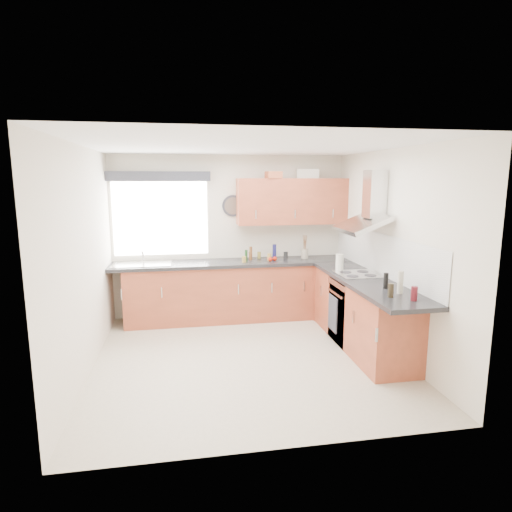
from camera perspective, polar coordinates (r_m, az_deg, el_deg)
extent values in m
plane|color=beige|center=(5.32, -1.11, -13.45)|extent=(3.60, 3.60, 0.00)
cube|color=white|center=(4.89, -1.21, 14.48)|extent=(3.60, 3.60, 0.02)
cube|color=silver|center=(6.72, -3.50, 2.60)|extent=(3.60, 0.02, 2.50)
cube|color=silver|center=(3.23, 3.73, -5.69)|extent=(3.60, 0.02, 2.50)
cube|color=silver|center=(5.01, -21.94, -0.71)|extent=(0.02, 3.60, 2.50)
cube|color=silver|center=(5.52, 17.65, 0.49)|extent=(0.02, 3.60, 2.50)
cube|color=beige|center=(6.64, -12.59, 4.90)|extent=(1.40, 0.02, 1.10)
cube|color=#2B2C34|center=(6.53, -12.84, 10.34)|extent=(1.50, 0.18, 0.14)
cube|color=white|center=(5.79, 16.16, 0.30)|extent=(0.01, 3.00, 0.54)
cube|color=brown|center=(6.59, -4.00, -4.84)|extent=(3.00, 0.58, 0.86)
cube|color=brown|center=(6.92, 9.34, -4.22)|extent=(0.60, 0.60, 0.86)
cube|color=brown|center=(5.71, 13.90, -7.47)|extent=(0.58, 2.10, 0.86)
cube|color=black|center=(6.48, -3.17, -0.94)|extent=(3.60, 0.62, 0.05)
cube|color=black|center=(5.46, 14.64, -3.38)|extent=(0.62, 2.42, 0.05)
cube|color=black|center=(5.84, 13.22, -7.10)|extent=(0.56, 0.58, 0.85)
cube|color=silver|center=(5.72, 13.42, -2.38)|extent=(0.52, 0.52, 0.01)
cube|color=brown|center=(6.67, 4.82, 7.28)|extent=(1.70, 0.35, 0.70)
cube|color=beige|center=(6.60, -4.44, -5.19)|extent=(0.57, 0.55, 0.78)
cylinder|color=#2B2C34|center=(6.64, -3.07, 6.68)|extent=(0.33, 0.04, 0.33)
cube|color=beige|center=(6.83, 6.87, 10.83)|extent=(0.38, 0.31, 0.14)
cube|color=#AE512F|center=(6.49, 2.36, 10.76)|extent=(0.25, 0.22, 0.10)
cylinder|color=gray|center=(6.75, 6.50, 0.32)|extent=(0.13, 0.13, 0.15)
cylinder|color=beige|center=(5.89, 11.09, -0.87)|extent=(0.11, 0.11, 0.23)
cylinder|color=#17164B|center=(6.64, 2.47, 0.57)|extent=(0.06, 0.06, 0.23)
cylinder|color=olive|center=(6.72, 0.41, 0.12)|extent=(0.05, 0.05, 0.10)
cylinder|color=#143915|center=(6.47, -1.31, 0.05)|extent=(0.04, 0.04, 0.17)
cylinder|color=brown|center=(6.56, -0.70, 0.36)|extent=(0.05, 0.05, 0.21)
cylinder|color=brown|center=(6.64, -0.75, 0.07)|extent=(0.05, 0.05, 0.12)
cylinder|color=olive|center=(6.50, 1.78, -0.15)|extent=(0.06, 0.06, 0.12)
cylinder|color=olive|center=(6.38, -1.60, -0.45)|extent=(0.06, 0.06, 0.09)
cylinder|color=black|center=(6.72, 3.98, 0.11)|extent=(0.07, 0.07, 0.10)
cylinder|color=#5A131A|center=(4.67, 20.34, -4.72)|extent=(0.07, 0.07, 0.15)
cylinder|color=black|center=(4.72, 17.53, -4.39)|extent=(0.06, 0.06, 0.15)
cylinder|color=beige|center=(4.88, 18.70, -3.35)|extent=(0.06, 0.06, 0.25)
cylinder|color=black|center=(5.07, 16.92, -3.18)|extent=(0.05, 0.05, 0.18)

